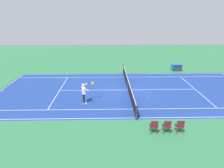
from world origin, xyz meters
The scene contains 10 objects.
ground_plane centered at (0.00, 0.00, 0.00)m, with size 60.00×60.00×0.00m, color #2D7247.
court_slab centered at (0.00, 0.00, 0.00)m, with size 24.20×11.40×0.00m, color navy.
court_line_markings centered at (0.00, 0.00, 0.00)m, with size 23.85×11.05×0.01m.
tennis_net centered at (0.00, 0.00, 0.49)m, with size 0.10×11.70×1.08m.
tennis_player_near centered at (3.77, 2.94, 0.93)m, with size 0.99×0.87×1.70m.
tennis_ball centered at (-1.49, 2.14, 0.03)m, with size 0.07×0.07×0.07m, color #CCE01E.
spectator_chair_0 centered at (-2.34, 7.43, 0.52)m, with size 0.44×0.44×0.88m.
spectator_chair_1 centered at (-1.57, 7.43, 0.52)m, with size 0.44×0.44×0.88m.
spectator_chair_2 centered at (-0.80, 7.43, 0.52)m, with size 0.44×0.44×0.88m.
equipment_cart_tarped centered at (-6.76, -6.75, 0.44)m, with size 1.25×0.84×0.85m.
Camera 1 is at (1.91, 17.95, 6.74)m, focal length 32.71 mm.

